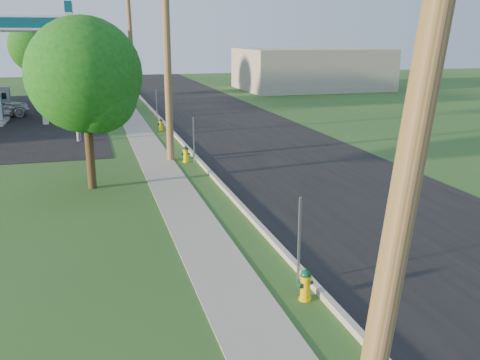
% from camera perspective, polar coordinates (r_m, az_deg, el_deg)
% --- Properties ---
extents(road, '(8.00, 120.00, 0.02)m').
position_cam_1_polar(road, '(18.70, 11.67, -1.57)').
color(road, black).
rests_on(road, ground).
extents(curb, '(0.15, 120.00, 0.15)m').
position_cam_1_polar(curb, '(17.25, -0.22, -2.45)').
color(curb, '#A8A499').
rests_on(curb, ground).
extents(sidewalk, '(1.50, 120.00, 0.03)m').
position_cam_1_polar(sidewalk, '(16.90, -5.95, -3.12)').
color(sidewalk, gray).
rests_on(sidewalk, ground).
extents(utility_pole_near, '(1.40, 0.32, 9.48)m').
position_cam_1_polar(utility_pole_near, '(5.89, 18.95, 9.46)').
color(utility_pole_near, brown).
rests_on(utility_pole_near, ground).
extents(utility_pole_mid, '(1.40, 0.32, 9.80)m').
position_cam_1_polar(utility_pole_mid, '(23.07, -7.81, 14.20)').
color(utility_pole_mid, brown).
rests_on(utility_pole_mid, ground).
extents(utility_pole_far, '(1.40, 0.32, 9.50)m').
position_cam_1_polar(utility_pole_far, '(40.97, -11.57, 14.22)').
color(utility_pole_far, brown).
rests_on(utility_pole_far, ground).
extents(sign_post_near, '(0.05, 0.04, 2.00)m').
position_cam_1_polar(sign_post_near, '(11.69, 6.33, -6.52)').
color(sign_post_near, gray).
rests_on(sign_post_near, ground).
extents(sign_post_mid, '(0.05, 0.04, 2.00)m').
position_cam_1_polar(sign_post_mid, '(22.64, -4.95, 4.19)').
color(sign_post_mid, gray).
rests_on(sign_post_mid, ground).
extents(sign_post_far, '(0.05, 0.04, 2.00)m').
position_cam_1_polar(sign_post_far, '(34.55, -8.89, 7.87)').
color(sign_post_far, gray).
rests_on(sign_post_far, ground).
extents(fuel_pump_se, '(1.20, 3.20, 1.90)m').
position_cam_1_polar(fuel_pump_se, '(40.47, -23.89, 7.42)').
color(fuel_pump_se, '#A8A499').
rests_on(fuel_pump_se, ground).
extents(price_pylon, '(0.34, 2.04, 6.85)m').
position_cam_1_polar(price_pylon, '(28.33, -17.63, 14.79)').
color(price_pylon, gray).
rests_on(price_pylon, ground).
extents(distant_building, '(14.00, 10.00, 4.00)m').
position_cam_1_polar(distant_building, '(55.46, 7.60, 11.67)').
color(distant_building, '#9F998B').
rests_on(distant_building, ground).
extents(tree_verge, '(3.94, 3.94, 5.97)m').
position_cam_1_polar(tree_verge, '(19.17, -15.96, 10.26)').
color(tree_verge, '#382717').
rests_on(tree_verge, ground).
extents(tree_lot, '(4.38, 4.38, 6.64)m').
position_cam_1_polar(tree_lot, '(48.23, -20.83, 13.03)').
color(tree_lot, '#382717').
rests_on(tree_lot, ground).
extents(hydrant_near, '(0.36, 0.32, 0.70)m').
position_cam_1_polar(hydrant_near, '(11.29, 7.00, -11.02)').
color(hydrant_near, '#E9B306').
rests_on(hydrant_near, ground).
extents(hydrant_mid, '(0.38, 0.34, 0.73)m').
position_cam_1_polar(hydrant_mid, '(23.12, -5.80, 2.77)').
color(hydrant_mid, '#F2D500').
rests_on(hydrant_mid, ground).
extents(hydrant_far, '(0.37, 0.33, 0.71)m').
position_cam_1_polar(hydrant_far, '(31.12, -8.45, 5.88)').
color(hydrant_far, '#DBC00C').
rests_on(hydrant_far, ground).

